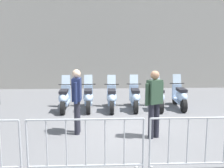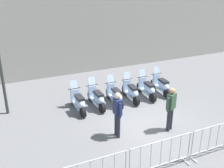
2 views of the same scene
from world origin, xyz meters
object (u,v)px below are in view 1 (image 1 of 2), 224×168
(motorcycle_0, at_px, (65,98))
(motorcycle_3, at_px, (135,97))
(motorcycle_4, at_px, (158,97))
(motorcycle_2, at_px, (112,98))
(officer_near_row_end, at_px, (77,98))
(motorcycle_5, at_px, (180,97))
(barrier_segment_1, at_px, (86,148))
(barrier_segment_2, at_px, (206,145))
(motorcycle_1, at_px, (88,98))
(officer_mid_plaza, at_px, (154,100))

(motorcycle_0, bearing_deg, motorcycle_3, 10.33)
(motorcycle_4, bearing_deg, motorcycle_2, -168.54)
(officer_near_row_end, bearing_deg, motorcycle_5, 44.76)
(barrier_segment_1, height_order, officer_near_row_end, officer_near_row_end)
(motorcycle_0, height_order, barrier_segment_2, motorcycle_0)
(motorcycle_0, xyz_separation_m, motorcycle_3, (2.53, 0.46, 0.00))
(motorcycle_3, bearing_deg, motorcycle_4, 9.61)
(motorcycle_3, distance_m, officer_near_row_end, 3.14)
(motorcycle_1, bearing_deg, officer_near_row_end, -84.47)
(barrier_segment_2, bearing_deg, motorcycle_5, 87.28)
(barrier_segment_2, bearing_deg, officer_mid_plaza, 117.68)
(motorcycle_5, height_order, officer_mid_plaza, officer_mid_plaza)
(motorcycle_3, height_order, barrier_segment_2, motorcycle_3)
(motorcycle_1, height_order, motorcycle_4, same)
(motorcycle_0, bearing_deg, motorcycle_1, 12.54)
(barrier_segment_2, bearing_deg, motorcycle_0, 134.57)
(motorcycle_0, height_order, officer_mid_plaza, officer_mid_plaza)
(motorcycle_0, relative_size, motorcycle_3, 0.99)
(motorcycle_3, xyz_separation_m, officer_near_row_end, (-1.45, -2.73, 0.53))
(motorcycle_1, distance_m, barrier_segment_1, 4.69)
(motorcycle_3, relative_size, officer_near_row_end, 1.00)
(motorcycle_1, xyz_separation_m, barrier_segment_1, (0.96, -4.59, 0.07))
(motorcycle_3, xyz_separation_m, motorcycle_4, (0.85, 0.14, 0.00))
(motorcycle_4, distance_m, motorcycle_5, 0.86)
(motorcycle_4, relative_size, officer_near_row_end, 1.00)
(motorcycle_4, height_order, barrier_segment_2, motorcycle_4)
(motorcycle_2, distance_m, motorcycle_5, 2.58)
(motorcycle_0, distance_m, motorcycle_5, 4.29)
(motorcycle_1, distance_m, officer_mid_plaza, 3.45)
(officer_mid_plaza, bearing_deg, motorcycle_4, 84.68)
(motorcycle_1, height_order, officer_mid_plaza, officer_mid_plaza)
(officer_near_row_end, bearing_deg, barrier_segment_2, -31.32)
(motorcycle_0, distance_m, officer_mid_plaza, 3.93)
(motorcycle_3, xyz_separation_m, barrier_segment_1, (-0.72, -4.86, 0.07))
(motorcycle_3, height_order, officer_near_row_end, officer_near_row_end)
(motorcycle_1, bearing_deg, motorcycle_3, 9.22)
(motorcycle_2, height_order, barrier_segment_2, motorcycle_2)
(motorcycle_3, bearing_deg, motorcycle_2, -166.68)
(barrier_segment_1, bearing_deg, barrier_segment_2, 9.62)
(barrier_segment_2, height_order, officer_near_row_end, officer_near_row_end)
(motorcycle_2, height_order, officer_mid_plaza, officer_mid_plaza)
(motorcycle_1, height_order, officer_near_row_end, officer_near_row_end)
(motorcycle_1, height_order, barrier_segment_2, motorcycle_1)
(barrier_segment_1, bearing_deg, motorcycle_2, 91.37)
(motorcycle_0, bearing_deg, barrier_segment_2, -45.43)
(motorcycle_0, bearing_deg, motorcycle_2, 8.83)
(motorcycle_5, bearing_deg, motorcycle_1, -169.20)
(motorcycle_1, relative_size, motorcycle_3, 0.99)
(motorcycle_1, height_order, barrier_segment_1, motorcycle_1)
(officer_near_row_end, bearing_deg, motorcycle_4, 51.39)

